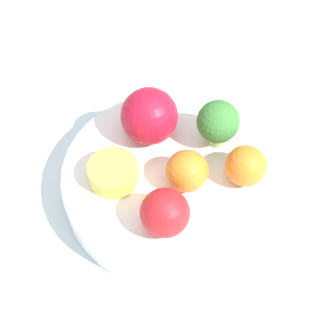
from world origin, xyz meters
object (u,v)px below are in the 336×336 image
(orange_back, at_px, (187,171))
(broccoli, at_px, (218,123))
(bowl, at_px, (168,183))
(orange_front, at_px, (246,166))
(apple_red, at_px, (149,116))
(small_cup, at_px, (113,169))
(apple_green, at_px, (165,213))

(orange_back, bearing_deg, broccoli, 51.02)
(bowl, xyz_separation_m, orange_front, (0.08, -0.02, 0.04))
(broccoli, xyz_separation_m, orange_front, (0.02, -0.05, -0.01))
(broccoli, height_order, apple_red, apple_red)
(broccoli, height_order, orange_back, broccoli)
(broccoli, bearing_deg, bowl, -148.58)
(bowl, xyz_separation_m, orange_back, (0.02, -0.01, 0.04))
(bowl, height_order, small_cup, small_cup)
(apple_red, height_order, small_cup, apple_red)
(broccoli, height_order, orange_front, broccoli)
(bowl, height_order, orange_back, orange_back)
(apple_green, xyz_separation_m, orange_back, (0.03, 0.05, -0.00))
(apple_red, xyz_separation_m, orange_front, (0.09, -0.07, -0.01))
(orange_front, xyz_separation_m, small_cup, (-0.14, 0.02, -0.01))
(bowl, bearing_deg, orange_front, -11.06)
(broccoli, relative_size, orange_back, 1.30)
(apple_red, relative_size, apple_green, 1.26)
(broccoli, relative_size, orange_front, 1.33)
(bowl, xyz_separation_m, small_cup, (-0.06, 0.00, 0.03))
(broccoli, bearing_deg, orange_back, -128.98)
(bowl, distance_m, apple_green, 0.08)
(bowl, relative_size, orange_front, 5.24)
(apple_red, xyz_separation_m, apple_green, (0.00, -0.12, -0.01))
(bowl, relative_size, broccoli, 3.94)
(orange_back, xyz_separation_m, small_cup, (-0.08, 0.02, -0.01))
(broccoli, bearing_deg, orange_front, -67.65)
(apple_green, relative_size, orange_back, 1.11)
(orange_front, bearing_deg, apple_red, 142.65)
(orange_front, bearing_deg, bowl, 168.94)
(bowl, distance_m, small_cup, 0.07)
(apple_green, distance_m, orange_back, 0.06)
(bowl, height_order, broccoli, broccoli)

